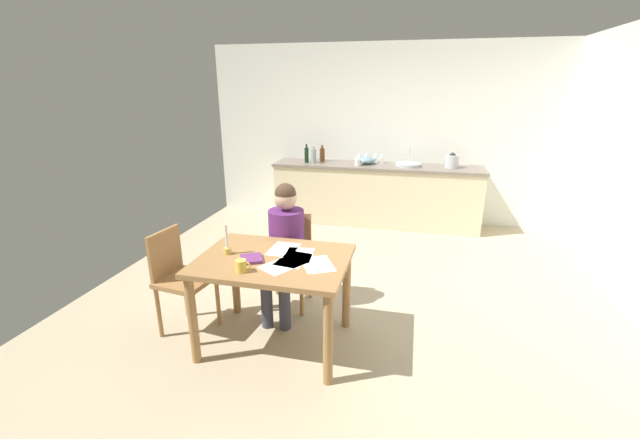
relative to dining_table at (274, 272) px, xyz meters
The scene contains 26 objects.
ground_plane 1.27m from the dining_table, 65.66° to the left, with size 5.20×5.20×0.04m, color tan.
wall_back 3.69m from the dining_table, 82.86° to the left, with size 5.20×0.12×2.60m, color silver.
kitchen_counter 3.27m from the dining_table, 82.07° to the left, with size 3.03×0.64×0.90m.
dining_table is the anchor object (origin of this frame).
chair_at_table 0.69m from the dining_table, 97.32° to the left, with size 0.41×0.41×0.87m.
person_seated 0.53m from the dining_table, 98.94° to the left, with size 0.33×0.60×1.19m.
chair_side_empty 0.84m from the dining_table, behind, with size 0.45×0.45×0.88m.
coffee_mug 0.35m from the dining_table, 115.90° to the right, with size 0.11×0.08×0.09m.
candlestick 0.42m from the dining_table, behind, with size 0.06×0.06×0.24m.
book_magazine 0.21m from the dining_table, 151.29° to the right, with size 0.16×0.17×0.02m, color #6A306B.
paper_letter 0.20m from the dining_table, 47.42° to the right, with size 0.21×0.30×0.00m, color white.
paper_bill 0.20m from the dining_table, ahead, with size 0.21×0.30×0.00m, color white.
paper_envelope 0.38m from the dining_table, ahead, with size 0.21×0.30×0.00m, color white.
paper_receipt 0.23m from the dining_table, 29.50° to the left, with size 0.21×0.30×0.00m, color white.
paper_notice 0.22m from the dining_table, 83.06° to the left, with size 0.21×0.30×0.00m, color white.
sink_unit 3.38m from the dining_table, 74.49° to the left, with size 0.36×0.36×0.24m.
bottle_oil 3.25m from the dining_table, 100.64° to the left, with size 0.06×0.06×0.28m.
bottle_vinegar 3.23m from the dining_table, 98.70° to the left, with size 0.07×0.07×0.24m.
bottle_wine_red 3.37m from the dining_table, 96.73° to the left, with size 0.08×0.08×0.24m.
mixing_bowl 3.29m from the dining_table, 84.72° to the left, with size 0.24×0.24×0.11m, color #668C99.
stovetop_kettle 3.58m from the dining_table, 65.18° to the left, with size 0.18×0.18×0.22m.
wine_glass_near_sink 3.45m from the dining_table, 81.43° to the left, with size 0.07×0.07×0.15m.
wine_glass_by_kettle 3.43m from the dining_table, 83.00° to the left, with size 0.07×0.07×0.15m.
wine_glass_back_left 3.42m from the dining_table, 85.39° to the left, with size 0.07×0.07×0.15m.
wine_glass_back_right 3.41m from the dining_table, 87.15° to the left, with size 0.07×0.07×0.15m.
teacup_on_counter 3.11m from the dining_table, 86.45° to the left, with size 0.12×0.08×0.11m.
Camera 1 is at (0.56, -3.68, 2.00)m, focal length 22.76 mm.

